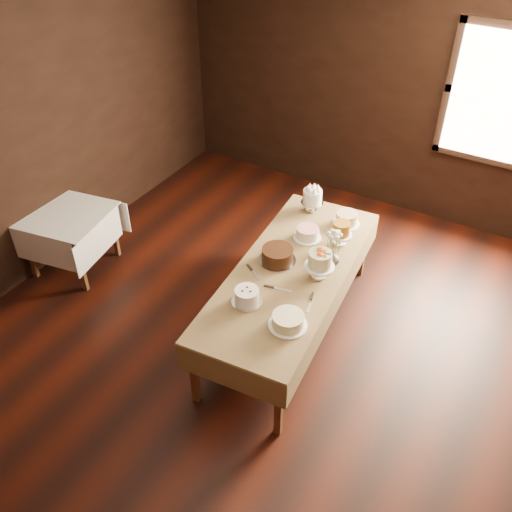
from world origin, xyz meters
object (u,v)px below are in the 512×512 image
object	(u,v)px
cake_chocolate	(277,255)
cake_server_e	(256,275)
cake_caramel	(341,234)
flower_vase	(332,258)
display_table	(291,275)
cake_lattice	(307,234)
cake_flowers	(319,266)
cake_meringue	(312,201)
cake_cream	(288,321)
cake_speckled	(346,219)
cake_server_a	(283,290)
side_table	(68,220)
cake_server_b	(309,306)
cake_swirl	(247,296)
cake_server_d	(330,261)

from	to	relation	value
cake_chocolate	cake_server_e	distance (m)	0.28
cake_caramel	flower_vase	size ratio (longest dim) A/B	1.70
display_table	cake_lattice	size ratio (longest dim) A/B	8.08
cake_flowers	cake_caramel	bearing A→B (deg)	93.57
cake_caramel	cake_chocolate	xyz separation A→B (m)	(-0.37, -0.52, -0.04)
cake_meringue	cake_flowers	bearing A→B (deg)	-60.52
cake_server_e	cake_cream	bearing A→B (deg)	-5.85
cake_chocolate	cake_cream	distance (m)	0.81
cake_speckled	cake_flowers	bearing A→B (deg)	-82.59
cake_chocolate	flower_vase	xyz separation A→B (m)	(0.43, 0.20, 0.01)
cake_speckled	cake_lattice	world-z (taller)	cake_speckled
cake_chocolate	cake_server_a	size ratio (longest dim) A/B	1.44
display_table	cake_chocolate	world-z (taller)	cake_chocolate
cake_caramel	flower_vase	world-z (taller)	cake_caramel
cake_server_e	cake_meringue	bearing A→B (deg)	123.11
cake_meringue	side_table	bearing A→B (deg)	-149.81
cake_chocolate	cake_server_b	size ratio (longest dim) A/B	1.44
cake_server_e	cake_swirl	bearing A→B (deg)	-40.82
cake_meringue	cake_server_b	bearing A→B (deg)	-64.57
flower_vase	cake_chocolate	bearing A→B (deg)	-155.23
display_table	cake_flowers	world-z (taller)	cake_flowers
cake_speckled	cake_swirl	distance (m)	1.46
cake_meringue	display_table	bearing A→B (deg)	-74.45
side_table	cake_speckled	world-z (taller)	cake_speckled
cake_cream	cake_server_d	bearing A→B (deg)	93.24
side_table	cake_swirl	xyz separation A→B (m)	(2.28, -0.23, 0.19)
cake_flowers	display_table	bearing A→B (deg)	-167.64
cake_cream	cake_lattice	bearing A→B (deg)	109.02
flower_vase	cake_lattice	bearing A→B (deg)	145.66
cake_lattice	cake_flowers	size ratio (longest dim) A/B	1.12
cake_lattice	cake_swirl	bearing A→B (deg)	-91.69
cake_flowers	cake_server_b	bearing A→B (deg)	-75.11
display_table	cake_server_e	xyz separation A→B (m)	(-0.23, -0.22, 0.06)
cake_flowers	cake_swirl	xyz separation A→B (m)	(-0.36, -0.59, -0.05)
display_table	cake_server_b	size ratio (longest dim) A/B	10.01
display_table	cake_caramel	distance (m)	0.63
cake_server_d	cake_server_e	world-z (taller)	same
cake_lattice	cake_server_b	bearing A→B (deg)	-62.44
cake_swirl	cake_server_a	bearing A→B (deg)	56.87
cake_flowers	cake_server_d	distance (m)	0.26
cake_server_e	cake_server_d	bearing A→B (deg)	78.75
cake_server_a	cake_chocolate	bearing A→B (deg)	112.98
cake_cream	side_table	bearing A→B (deg)	173.60
cake_caramel	flower_vase	distance (m)	0.32
cake_chocolate	cake_server_d	xyz separation A→B (m)	(0.41, 0.24, -0.06)
cake_server_e	cake_server_a	bearing A→B (deg)	22.35
cake_meringue	cake_chocolate	bearing A→B (deg)	-83.83
flower_vase	cake_swirl	bearing A→B (deg)	-116.05
cake_flowers	cake_server_b	size ratio (longest dim) A/B	1.11
side_table	cake_lattice	bearing A→B (deg)	19.19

